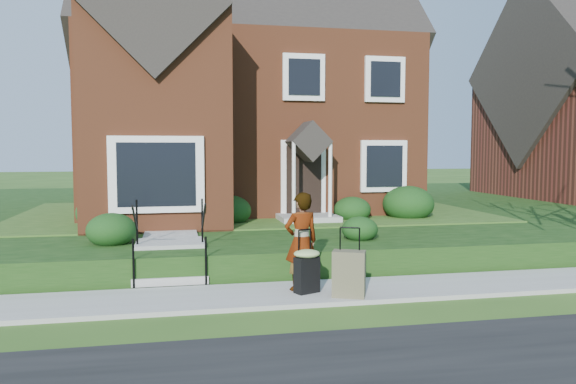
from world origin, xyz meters
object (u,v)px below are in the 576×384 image
object	(u,v)px
suitcase_olive	(349,274)
woman	(301,241)
front_steps	(170,255)
suitcase_black	(307,268)

from	to	relation	value
suitcase_olive	woman	bearing A→B (deg)	161.77
woman	suitcase_olive	bearing A→B (deg)	126.25
front_steps	woman	world-z (taller)	woman
woman	suitcase_olive	xyz separation A→B (m)	(0.69, -0.62, -0.48)
front_steps	suitcase_olive	size ratio (longest dim) A/B	1.70
woman	suitcase_olive	world-z (taller)	woman
woman	suitcase_olive	distance (m)	1.04
front_steps	woman	bearing A→B (deg)	-37.20
front_steps	woman	distance (m)	2.92
front_steps	suitcase_black	size ratio (longest dim) A/B	1.81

